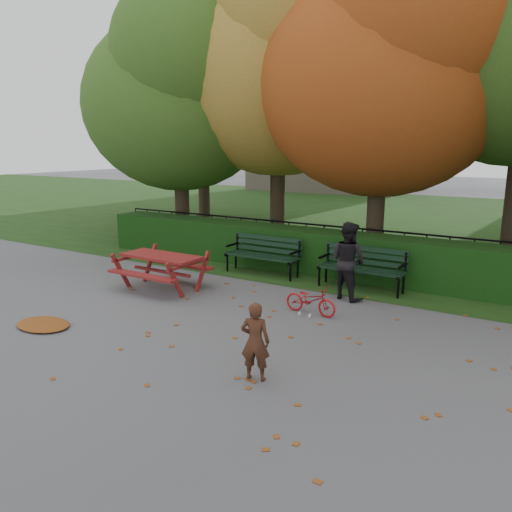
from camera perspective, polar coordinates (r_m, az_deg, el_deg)
The scene contains 17 objects.
ground at distance 8.14m, azimuth -4.69°, elevation -8.83°, with size 90.00×90.00×0.00m, color slate.
grass_strip at distance 20.79m, azimuth 18.87°, elevation 3.71°, with size 90.00×90.00×0.00m, color #1A3511.
building_left at distance 35.11m, azimuth 9.36°, elevation 19.83°, with size 10.00×7.00×15.00m, color tan.
hedge at distance 11.76m, azimuth 8.36°, elevation 0.34°, with size 13.00×0.90×1.00m, color black.
iron_fence at distance 12.48m, azimuth 9.83°, elevation 1.17°, with size 14.00×0.04×1.02m.
tree_a at distance 15.25m, azimuth -8.48°, elevation 18.29°, with size 5.88×5.60×7.48m.
tree_b at distance 14.80m, azimuth 3.40°, elevation 22.03°, with size 6.72×6.40×8.79m.
tree_c at distance 12.73m, azimuth 15.52°, elevation 20.54°, with size 6.30×6.00×8.00m.
tree_f at distance 19.44m, azimuth -5.87°, elevation 20.57°, with size 6.93×6.60×9.19m.
bench_left at distance 11.64m, azimuth 0.91°, elevation 0.45°, with size 1.80×0.57×0.88m.
bench_right at distance 10.64m, azimuth 12.07°, elevation -0.99°, with size 1.80×0.57×0.88m.
picnic_table at distance 10.57m, azimuth -10.78°, elevation -0.74°, with size 1.72×1.39×0.84m.
leaf_pile at distance 9.13m, azimuth -23.16°, elevation -7.18°, with size 1.02×0.71×0.07m, color brown.
leaf_scatter at distance 8.36m, azimuth -3.46°, elevation -8.17°, with size 9.00×5.70×0.01m, color brown, non-canonical shape.
child at distance 6.43m, azimuth -0.09°, elevation -9.74°, with size 0.38×0.25×1.04m, color #442415.
adult at distance 9.86m, azimuth 10.47°, elevation -0.53°, with size 0.74×0.58×1.53m, color black.
bicycle at distance 8.98m, azimuth 6.27°, elevation -5.03°, with size 0.35×0.99×0.52m, color #AF1015.
Camera 1 is at (4.53, -6.07, 2.96)m, focal length 35.00 mm.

